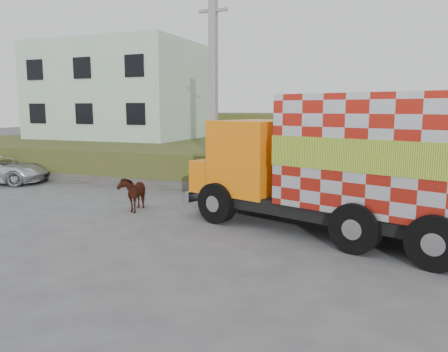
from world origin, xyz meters
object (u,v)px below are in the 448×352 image
at_px(pedestrian, 287,132).
at_px(utility_pole, 213,91).
at_px(cow, 133,193).
at_px(cargo_truck, 344,164).

bearing_deg(pedestrian, utility_pole, 35.82).
height_order(utility_pole, cow, utility_pole).
xyz_separation_m(cargo_truck, cow, (-6.87, 0.37, -1.34)).
distance_m(cow, pedestrian, 6.94).
relative_size(utility_pole, pedestrian, 4.36).
xyz_separation_m(cow, pedestrian, (3.92, 5.44, 1.82)).
bearing_deg(cargo_truck, pedestrian, 135.43).
bearing_deg(cow, pedestrian, 39.33).
relative_size(cargo_truck, pedestrian, 4.80).
relative_size(utility_pole, cow, 5.67).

